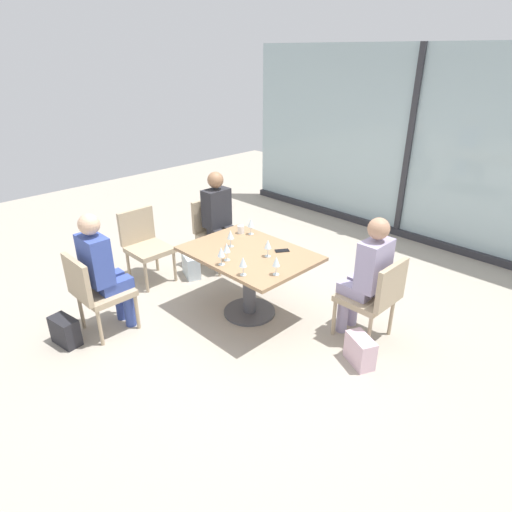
% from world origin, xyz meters
% --- Properties ---
extents(ground_plane, '(12.00, 12.00, 0.00)m').
position_xyz_m(ground_plane, '(0.00, 0.00, 0.00)').
color(ground_plane, '#A89E8E').
extents(window_wall_backdrop, '(5.86, 0.10, 2.70)m').
position_xyz_m(window_wall_backdrop, '(0.00, 3.20, 1.21)').
color(window_wall_backdrop, '#9FB7BC').
rests_on(window_wall_backdrop, ground_plane).
extents(dining_table_main, '(1.31, 0.95, 0.73)m').
position_xyz_m(dining_table_main, '(0.00, 0.00, 0.56)').
color(dining_table_main, '#997551').
rests_on(dining_table_main, ground_plane).
extents(chair_front_left, '(0.46, 0.50, 0.87)m').
position_xyz_m(chair_front_left, '(-0.79, -1.31, 0.50)').
color(chair_front_left, tan).
rests_on(chair_front_left, ground_plane).
extents(chair_far_left, '(0.50, 0.46, 0.87)m').
position_xyz_m(chair_far_left, '(-1.18, 0.52, 0.50)').
color(chair_far_left, tan).
rests_on(chair_far_left, ground_plane).
extents(chair_far_right, '(0.50, 0.46, 0.87)m').
position_xyz_m(chair_far_right, '(1.18, 0.52, 0.50)').
color(chair_far_right, tan).
rests_on(chair_far_right, ground_plane).
extents(chair_side_end, '(0.50, 0.46, 0.87)m').
position_xyz_m(chair_side_end, '(-1.47, -0.35, 0.50)').
color(chair_side_end, tan).
rests_on(chair_side_end, ground_plane).
extents(person_front_left, '(0.34, 0.39, 1.26)m').
position_xyz_m(person_front_left, '(-0.79, -1.20, 0.70)').
color(person_front_left, '#384C9E').
rests_on(person_front_left, ground_plane).
extents(person_far_left, '(0.39, 0.34, 1.26)m').
position_xyz_m(person_far_left, '(-1.07, 0.52, 0.70)').
color(person_far_left, '#28282D').
rests_on(person_far_left, ground_plane).
extents(person_far_right, '(0.39, 0.34, 1.26)m').
position_xyz_m(person_far_right, '(1.07, 0.52, 0.70)').
color(person_far_right, '#9E93B7').
rests_on(person_far_right, ground_plane).
extents(wine_glass_0, '(0.07, 0.07, 0.18)m').
position_xyz_m(wine_glass_0, '(0.33, -0.39, 0.86)').
color(wine_glass_0, silver).
rests_on(wine_glass_0, dining_table_main).
extents(wine_glass_1, '(0.07, 0.07, 0.18)m').
position_xyz_m(wine_glass_1, '(0.53, -0.17, 0.86)').
color(wine_glass_1, silver).
rests_on(wine_glass_1, dining_table_main).
extents(wine_glass_2, '(0.07, 0.07, 0.18)m').
position_xyz_m(wine_glass_2, '(-0.33, 0.34, 0.86)').
color(wine_glass_2, silver).
rests_on(wine_glass_2, dining_table_main).
extents(wine_glass_3, '(0.07, 0.07, 0.18)m').
position_xyz_m(wine_glass_3, '(-0.23, -0.04, 0.86)').
color(wine_glass_3, silver).
rests_on(wine_glass_3, dining_table_main).
extents(wine_glass_4, '(0.07, 0.07, 0.18)m').
position_xyz_m(wine_glass_4, '(-0.01, -0.29, 0.86)').
color(wine_glass_4, silver).
rests_on(wine_glass_4, dining_table_main).
extents(wine_glass_5, '(0.07, 0.07, 0.18)m').
position_xyz_m(wine_glass_5, '(0.21, 0.06, 0.86)').
color(wine_glass_5, silver).
rests_on(wine_glass_5, dining_table_main).
extents(wine_glass_6, '(0.07, 0.07, 0.18)m').
position_xyz_m(wine_glass_6, '(0.02, -0.39, 0.86)').
color(wine_glass_6, silver).
rests_on(wine_glass_6, dining_table_main).
extents(coffee_cup, '(0.08, 0.08, 0.09)m').
position_xyz_m(coffee_cup, '(-0.43, 0.28, 0.78)').
color(coffee_cup, white).
rests_on(coffee_cup, dining_table_main).
extents(cell_phone_on_table, '(0.14, 0.16, 0.01)m').
position_xyz_m(cell_phone_on_table, '(0.22, 0.26, 0.73)').
color(cell_phone_on_table, black).
rests_on(cell_phone_on_table, dining_table_main).
extents(handbag_0, '(0.32, 0.20, 0.28)m').
position_xyz_m(handbag_0, '(-0.86, -1.65, 0.14)').
color(handbag_0, '#232328').
rests_on(handbag_0, ground_plane).
extents(handbag_1, '(0.34, 0.26, 0.28)m').
position_xyz_m(handbag_1, '(-1.13, 0.07, 0.14)').
color(handbag_1, silver).
rests_on(handbag_1, ground_plane).
extents(handbag_2, '(0.34, 0.27, 0.28)m').
position_xyz_m(handbag_2, '(1.32, 0.12, 0.14)').
color(handbag_2, beige).
rests_on(handbag_2, ground_plane).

